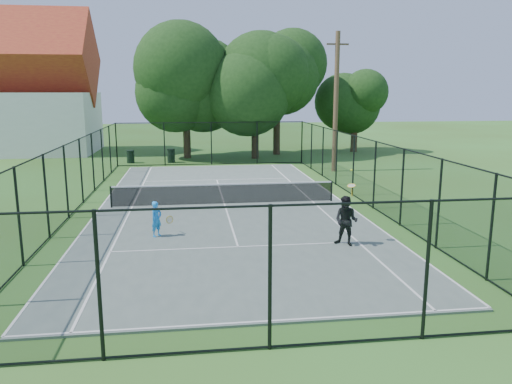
{
  "coord_description": "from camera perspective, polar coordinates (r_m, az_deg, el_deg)",
  "views": [
    {
      "loc": [
        -1.48,
        -22.11,
        5.1
      ],
      "look_at": [
        1.05,
        -3.0,
        1.2
      ],
      "focal_mm": 35.0,
      "sensor_mm": 36.0,
      "label": 1
    }
  ],
  "objects": [
    {
      "name": "tree_near_left",
      "position": [
        39.07,
        -8.08,
        12.43
      ],
      "size": [
        7.29,
        7.29,
        9.51
      ],
      "color": "#332114",
      "rests_on": "ground"
    },
    {
      "name": "tree_near_right",
      "position": [
        40.9,
        2.42,
        12.43
      ],
      "size": [
        6.63,
        6.63,
        9.15
      ],
      "color": "#332114",
      "rests_on": "ground"
    },
    {
      "name": "utility_pole",
      "position": [
        32.46,
        9.12,
        10.13
      ],
      "size": [
        1.4,
        0.3,
        8.75
      ],
      "color": "#4C3823",
      "rests_on": "ground"
    },
    {
      "name": "tennis_court",
      "position": [
        22.74,
        -3.62,
        -1.47
      ],
      "size": [
        11.0,
        24.0,
        0.06
      ],
      "primitive_type": "cube",
      "color": "#586861",
      "rests_on": "ground"
    },
    {
      "name": "tree_near_mid",
      "position": [
        38.42,
        -0.11,
        12.15
      ],
      "size": [
        6.91,
        6.91,
        9.04
      ],
      "color": "#332114",
      "rests_on": "ground"
    },
    {
      "name": "tennis_net",
      "position": [
        22.62,
        -3.64,
        -0.12
      ],
      "size": [
        10.08,
        0.08,
        0.95
      ],
      "color": "black",
      "rests_on": "tennis_court"
    },
    {
      "name": "fence",
      "position": [
        22.45,
        -3.67,
        2.19
      ],
      "size": [
        13.1,
        26.1,
        3.0
      ],
      "color": "black",
      "rests_on": "ground"
    },
    {
      "name": "trash_bin_right",
      "position": [
        36.85,
        -9.68,
        4.12
      ],
      "size": [
        0.58,
        0.58,
        1.0
      ],
      "color": "black",
      "rests_on": "ground"
    },
    {
      "name": "ground",
      "position": [
        22.74,
        -3.62,
        -1.54
      ],
      "size": [
        120.0,
        120.0,
        0.0
      ],
      "primitive_type": "plane",
      "color": "#3C591E"
    },
    {
      "name": "tree_far_right",
      "position": [
        43.55,
        11.29,
        9.9
      ],
      "size": [
        5.0,
        5.0,
        6.61
      ],
      "color": "#332114",
      "rests_on": "ground"
    },
    {
      "name": "player_blue",
      "position": [
        17.93,
        -11.29,
        -3.04
      ],
      "size": [
        0.85,
        0.55,
        1.26
      ],
      "color": "#1B8AEB",
      "rests_on": "tennis_court"
    },
    {
      "name": "trash_bin_left",
      "position": [
        37.27,
        -14.15,
        3.95
      ],
      "size": [
        0.58,
        0.58,
        0.92
      ],
      "color": "black",
      "rests_on": "ground"
    },
    {
      "name": "player_black",
      "position": [
        16.79,
        10.27,
        -3.26
      ],
      "size": [
        1.03,
        1.14,
        2.47
      ],
      "color": "black",
      "rests_on": "tennis_court"
    }
  ]
}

